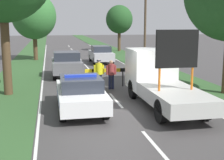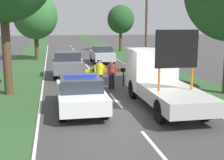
{
  "view_description": "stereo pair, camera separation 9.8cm",
  "coord_description": "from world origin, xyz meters",
  "px_view_note": "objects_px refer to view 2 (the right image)",
  "views": [
    {
      "loc": [
        -3.04,
        -12.8,
        3.67
      ],
      "look_at": [
        -0.3,
        0.84,
        1.1
      ],
      "focal_mm": 50.0,
      "sensor_mm": 36.0,
      "label": 1
    },
    {
      "loc": [
        -2.94,
        -12.82,
        3.67
      ],
      "look_at": [
        -0.3,
        0.84,
        1.1
      ],
      "focal_mm": 50.0,
      "sensor_mm": 36.0,
      "label": 2
    }
  ],
  "objects_px": {
    "work_truck": "(159,78)",
    "roadside_tree_mid_right": "(35,16)",
    "road_barrier": "(107,72)",
    "traffic_cone_near_police": "(151,82)",
    "utility_pole": "(146,23)",
    "queued_car_suv_grey": "(67,64)",
    "roadside_tree_near_right": "(121,20)",
    "pedestrian_civilian": "(112,72)",
    "police_officer": "(99,72)",
    "traffic_cone_centre_front": "(90,89)",
    "police_car": "(80,93)",
    "queued_car_sedan_silver": "(102,54)"
  },
  "relations": [
    {
      "from": "traffic_cone_centre_front",
      "to": "roadside_tree_mid_right",
      "type": "distance_m",
      "value": 16.85
    },
    {
      "from": "pedestrian_civilian",
      "to": "roadside_tree_near_right",
      "type": "distance_m",
      "value": 23.57
    },
    {
      "from": "police_car",
      "to": "queued_car_sedan_silver",
      "type": "bearing_deg",
      "value": 77.98
    },
    {
      "from": "work_truck",
      "to": "pedestrian_civilian",
      "type": "distance_m",
      "value": 3.81
    },
    {
      "from": "police_officer",
      "to": "traffic_cone_centre_front",
      "type": "bearing_deg",
      "value": 85.96
    },
    {
      "from": "pedestrian_civilian",
      "to": "roadside_tree_near_right",
      "type": "height_order",
      "value": "roadside_tree_near_right"
    },
    {
      "from": "road_barrier",
      "to": "roadside_tree_near_right",
      "type": "distance_m",
      "value": 23.04
    },
    {
      "from": "road_barrier",
      "to": "traffic_cone_near_police",
      "type": "height_order",
      "value": "road_barrier"
    },
    {
      "from": "traffic_cone_centre_front",
      "to": "roadside_tree_mid_right",
      "type": "relative_size",
      "value": 0.1
    },
    {
      "from": "road_barrier",
      "to": "traffic_cone_centre_front",
      "type": "xyz_separation_m",
      "value": [
        -1.2,
        -1.88,
        -0.55
      ]
    },
    {
      "from": "road_barrier",
      "to": "traffic_cone_centre_front",
      "type": "distance_m",
      "value": 2.3
    },
    {
      "from": "pedestrian_civilian",
      "to": "roadside_tree_near_right",
      "type": "relative_size",
      "value": 0.28
    },
    {
      "from": "roadside_tree_mid_right",
      "to": "utility_pole",
      "type": "height_order",
      "value": "utility_pole"
    },
    {
      "from": "queued_car_suv_grey",
      "to": "roadside_tree_mid_right",
      "type": "bearing_deg",
      "value": -76.26
    },
    {
      "from": "police_officer",
      "to": "traffic_cone_centre_front",
      "type": "relative_size",
      "value": 2.48
    },
    {
      "from": "police_officer",
      "to": "queued_car_sedan_silver",
      "type": "relative_size",
      "value": 0.38
    },
    {
      "from": "road_barrier",
      "to": "police_officer",
      "type": "xyz_separation_m",
      "value": [
        -0.49,
        -0.4,
        0.1
      ]
    },
    {
      "from": "police_car",
      "to": "road_barrier",
      "type": "xyz_separation_m",
      "value": [
        1.93,
        4.6,
        0.12
      ]
    },
    {
      "from": "police_car",
      "to": "road_barrier",
      "type": "height_order",
      "value": "police_car"
    },
    {
      "from": "pedestrian_civilian",
      "to": "utility_pole",
      "type": "bearing_deg",
      "value": 42.3
    },
    {
      "from": "pedestrian_civilian",
      "to": "roadside_tree_mid_right",
      "type": "relative_size",
      "value": 0.25
    },
    {
      "from": "road_barrier",
      "to": "utility_pole",
      "type": "relative_size",
      "value": 0.35
    },
    {
      "from": "queued_car_suv_grey",
      "to": "roadside_tree_mid_right",
      "type": "distance_m",
      "value": 10.95
    },
    {
      "from": "queued_car_sedan_silver",
      "to": "road_barrier",
      "type": "bearing_deg",
      "value": 82.25
    },
    {
      "from": "traffic_cone_centre_front",
      "to": "queued_car_suv_grey",
      "type": "xyz_separation_m",
      "value": [
        -0.83,
        5.93,
        0.55
      ]
    },
    {
      "from": "pedestrian_civilian",
      "to": "police_car",
      "type": "bearing_deg",
      "value": -138.57
    },
    {
      "from": "queued_car_suv_grey",
      "to": "utility_pole",
      "type": "height_order",
      "value": "utility_pole"
    },
    {
      "from": "queued_car_suv_grey",
      "to": "roadside_tree_near_right",
      "type": "relative_size",
      "value": 0.67
    },
    {
      "from": "traffic_cone_centre_front",
      "to": "utility_pole",
      "type": "relative_size",
      "value": 0.09
    },
    {
      "from": "road_barrier",
      "to": "pedestrian_civilian",
      "type": "relative_size",
      "value": 1.53
    },
    {
      "from": "traffic_cone_near_police",
      "to": "queued_car_sedan_silver",
      "type": "xyz_separation_m",
      "value": [
        -0.94,
        11.63,
        0.46
      ]
    },
    {
      "from": "work_truck",
      "to": "pedestrian_civilian",
      "type": "relative_size",
      "value": 3.92
    },
    {
      "from": "pedestrian_civilian",
      "to": "work_truck",
      "type": "bearing_deg",
      "value": -87.07
    },
    {
      "from": "queued_car_suv_grey",
      "to": "police_officer",
      "type": "bearing_deg",
      "value": 109.08
    },
    {
      "from": "traffic_cone_centre_front",
      "to": "road_barrier",
      "type": "bearing_deg",
      "value": 57.35
    },
    {
      "from": "road_barrier",
      "to": "traffic_cone_near_police",
      "type": "distance_m",
      "value": 2.59
    },
    {
      "from": "work_truck",
      "to": "queued_car_suv_grey",
      "type": "distance_m",
      "value": 8.96
    },
    {
      "from": "roadside_tree_near_right",
      "to": "utility_pole",
      "type": "bearing_deg",
      "value": -92.62
    },
    {
      "from": "road_barrier",
      "to": "utility_pole",
      "type": "height_order",
      "value": "utility_pole"
    },
    {
      "from": "traffic_cone_near_police",
      "to": "roadside_tree_near_right",
      "type": "bearing_deg",
      "value": 81.78
    },
    {
      "from": "queued_car_sedan_silver",
      "to": "traffic_cone_near_police",
      "type": "bearing_deg",
      "value": 94.64
    },
    {
      "from": "utility_pole",
      "to": "queued_car_suv_grey",
      "type": "bearing_deg",
      "value": -144.74
    },
    {
      "from": "police_officer",
      "to": "queued_car_suv_grey",
      "type": "xyz_separation_m",
      "value": [
        -1.54,
        4.46,
        -0.1
      ]
    },
    {
      "from": "police_car",
      "to": "pedestrian_civilian",
      "type": "height_order",
      "value": "pedestrian_civilian"
    },
    {
      "from": "traffic_cone_centre_front",
      "to": "queued_car_sedan_silver",
      "type": "bearing_deg",
      "value": 78.12
    },
    {
      "from": "work_truck",
      "to": "queued_car_suv_grey",
      "type": "bearing_deg",
      "value": -62.08
    },
    {
      "from": "police_officer",
      "to": "utility_pole",
      "type": "height_order",
      "value": "utility_pole"
    },
    {
      "from": "queued_car_suv_grey",
      "to": "queued_car_sedan_silver",
      "type": "bearing_deg",
      "value": -117.21
    },
    {
      "from": "work_truck",
      "to": "traffic_cone_near_police",
      "type": "height_order",
      "value": "work_truck"
    },
    {
      "from": "work_truck",
      "to": "roadside_tree_mid_right",
      "type": "bearing_deg",
      "value": -67.93
    }
  ]
}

